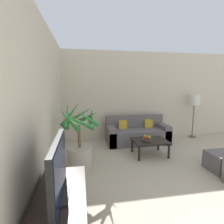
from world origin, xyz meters
TOP-DOWN VIEW (x-y plane):
  - wall_back at (0.00, 5.71)m, footprint 8.16×0.06m
  - wall_left at (-3.31, 2.84)m, footprint 0.06×7.28m
  - tv_console at (-2.97, 2.02)m, footprint 0.52×1.30m
  - television at (-2.97, 2.02)m, footprint 0.18×0.89m
  - potted_palm at (-2.79, 3.77)m, footprint 0.85×0.85m
  - sofa_loveseat at (-1.15, 5.14)m, footprint 1.77×0.77m
  - floor_lamp at (0.80, 5.36)m, footprint 0.32×0.32m
  - coffee_table at (-1.14, 4.19)m, footprint 0.80×0.63m
  - fruit_bowl at (-1.24, 4.13)m, footprint 0.23×0.23m
  - apple_red at (-1.27, 4.11)m, footprint 0.08×0.08m
  - apple_green at (-1.19, 4.13)m, footprint 0.08×0.08m
  - orange_fruit at (-1.26, 4.20)m, footprint 0.08×0.08m

SIDE VIEW (x-z plane):
  - sofa_loveseat at x=-1.15m, z-range -0.12..0.66m
  - tv_console at x=-2.97m, z-range 0.00..0.58m
  - coffee_table at x=-1.14m, z-range 0.14..0.52m
  - fruit_bowl at x=-1.24m, z-range 0.38..0.43m
  - apple_red at x=-1.27m, z-range 0.43..0.50m
  - orange_fruit at x=-1.26m, z-range 0.43..0.51m
  - apple_green at x=-1.19m, z-range 0.43..0.51m
  - potted_palm at x=-2.79m, z-range -0.20..1.15m
  - television at x=-2.97m, z-range 0.57..1.16m
  - floor_lamp at x=0.80m, z-range 0.46..1.84m
  - wall_back at x=0.00m, z-range 0.00..2.70m
  - wall_left at x=-3.31m, z-range 0.00..2.70m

